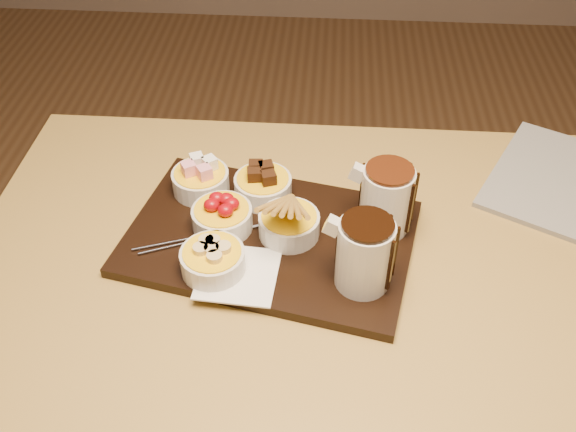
# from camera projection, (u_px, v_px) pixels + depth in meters

# --- Properties ---
(dining_table) EXTENTS (1.20, 0.80, 0.75)m
(dining_table) POSITION_uv_depth(u_px,v_px,m) (330.00, 308.00, 1.09)
(dining_table) COLOR #A1813C
(dining_table) RESTS_ON ground
(serving_board) EXTENTS (0.51, 0.39, 0.02)m
(serving_board) POSITION_uv_depth(u_px,v_px,m) (270.00, 238.00, 1.06)
(serving_board) COLOR black
(serving_board) RESTS_ON dining_table
(napkin) EXTENTS (0.13, 0.13, 0.00)m
(napkin) POSITION_uv_depth(u_px,v_px,m) (238.00, 274.00, 0.99)
(napkin) COLOR white
(napkin) RESTS_ON serving_board
(bowl_marshmallows) EXTENTS (0.10, 0.10, 0.04)m
(bowl_marshmallows) POSITION_uv_depth(u_px,v_px,m) (201.00, 181.00, 1.12)
(bowl_marshmallows) COLOR beige
(bowl_marshmallows) RESTS_ON serving_board
(bowl_cake) EXTENTS (0.10, 0.10, 0.04)m
(bowl_cake) POSITION_uv_depth(u_px,v_px,m) (263.00, 187.00, 1.11)
(bowl_cake) COLOR beige
(bowl_cake) RESTS_ON serving_board
(bowl_strawberries) EXTENTS (0.10, 0.10, 0.04)m
(bowl_strawberries) POSITION_uv_depth(u_px,v_px,m) (222.00, 218.00, 1.05)
(bowl_strawberries) COLOR beige
(bowl_strawberries) RESTS_ON serving_board
(bowl_biscotti) EXTENTS (0.10, 0.10, 0.04)m
(bowl_biscotti) POSITION_uv_depth(u_px,v_px,m) (289.00, 225.00, 1.04)
(bowl_biscotti) COLOR beige
(bowl_biscotti) RESTS_ON serving_board
(bowl_bananas) EXTENTS (0.10, 0.10, 0.04)m
(bowl_bananas) POSITION_uv_depth(u_px,v_px,m) (213.00, 261.00, 0.98)
(bowl_bananas) COLOR beige
(bowl_bananas) RESTS_ON serving_board
(pitcher_dark_chocolate) EXTENTS (0.10, 0.10, 0.11)m
(pitcher_dark_chocolate) POSITION_uv_depth(u_px,v_px,m) (364.00, 255.00, 0.94)
(pitcher_dark_chocolate) COLOR silver
(pitcher_dark_chocolate) RESTS_ON serving_board
(pitcher_milk_chocolate) EXTENTS (0.10, 0.10, 0.11)m
(pitcher_milk_chocolate) POSITION_uv_depth(u_px,v_px,m) (386.00, 200.00, 1.03)
(pitcher_milk_chocolate) COLOR silver
(pitcher_milk_chocolate) RESTS_ON serving_board
(fondue_skewers) EXTENTS (0.12, 0.25, 0.01)m
(fondue_skewers) POSITION_uv_depth(u_px,v_px,m) (212.00, 234.00, 1.05)
(fondue_skewers) COLOR silver
(fondue_skewers) RESTS_ON serving_board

